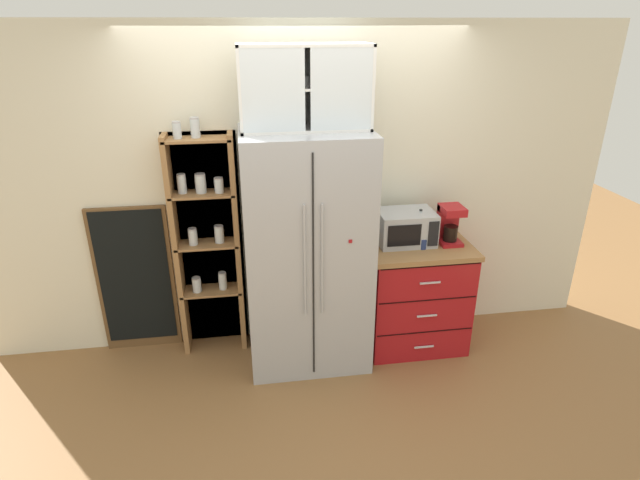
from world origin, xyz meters
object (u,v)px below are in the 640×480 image
coffee_maker (449,224)px  bottle_clear (419,229)px  microwave (406,227)px  refrigerator (307,252)px  mug_cream (420,239)px  mug_navy (423,243)px  chalkboard_menu (136,280)px

coffee_maker → bottle_clear: 0.24m
bottle_clear → microwave: bearing=160.9°
refrigerator → mug_cream: 0.90m
mug_navy → microwave: bearing=129.2°
mug_navy → bottle_clear: bottle_clear is taller
mug_navy → chalkboard_menu: 2.30m
bottle_clear → chalkboard_menu: size_ratio=0.23×
coffee_maker → refrigerator: bearing=-177.3°
mug_navy → mug_cream: mug_cream is taller
mug_cream → bottle_clear: 0.08m
refrigerator → chalkboard_menu: 1.42m
coffee_maker → bottle_clear: coffee_maker is taller
chalkboard_menu → microwave: bearing=-6.0°
mug_cream → chalkboard_menu: bearing=172.9°
microwave → mug_navy: (0.10, -0.13, -0.09)m
mug_navy → chalkboard_menu: chalkboard_menu is taller
mug_navy → bottle_clear: bearing=91.3°
coffee_maker → mug_cream: 0.26m
mug_navy → bottle_clear: size_ratio=0.39×
mug_cream → chalkboard_menu: (-2.25, 0.28, -0.33)m
bottle_clear → chalkboard_menu: 2.30m
coffee_maker → mug_cream: size_ratio=2.76×
mug_navy → mug_cream: 0.07m
refrigerator → microwave: refrigerator is taller
microwave → bottle_clear: (0.10, -0.04, -0.00)m
microwave → coffee_maker: coffee_maker is taller
mug_navy → coffee_maker: bearing=19.6°
refrigerator → bottle_clear: refrigerator is taller
refrigerator → mug_cream: refrigerator is taller
coffee_maker → chalkboard_menu: (-2.49, 0.27, -0.44)m
microwave → coffee_maker: 0.35m
mug_cream → coffee_maker: bearing=2.9°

